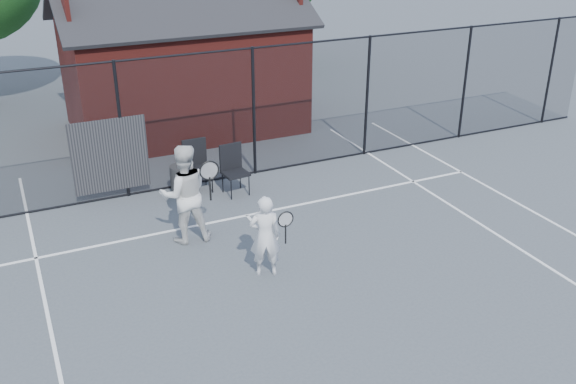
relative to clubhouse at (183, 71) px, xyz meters
name	(u,v)px	position (x,y,z in m)	size (l,w,h in m)	color
ground	(312,289)	(-0.50, -9.00, -1.61)	(80.00, 80.00, 0.00)	#474C51
court_lines	(352,333)	(-0.50, -10.32, -1.60)	(11.02, 18.00, 0.01)	white
fence	(199,123)	(-0.80, -4.00, -0.16)	(22.04, 3.00, 3.00)	black
clubhouse	(183,71)	(0.00, 0.00, 0.00)	(6.50, 4.36, 4.19)	maroon
player_front	(265,236)	(-1.02, -8.22, -0.86)	(0.71, 0.56, 1.48)	silver
player_back	(184,194)	(-1.90, -6.46, -0.64)	(1.08, 0.82, 1.92)	silver
chair_left	(235,171)	(-0.32, -4.90, -1.07)	(0.52, 0.54, 1.08)	black
chair_right	(198,167)	(-1.00, -4.40, -1.04)	(0.54, 0.56, 1.12)	black
waste_bin	(181,180)	(-1.41, -4.40, -1.27)	(0.46, 0.46, 0.66)	black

